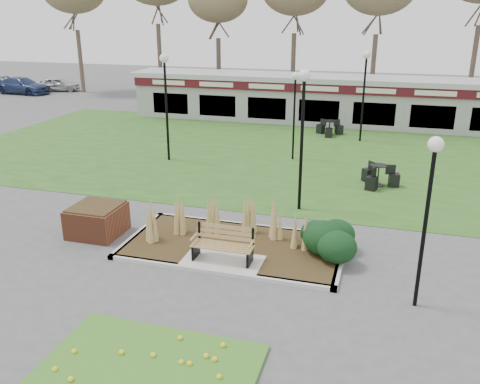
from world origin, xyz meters
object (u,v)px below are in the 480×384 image
(brick_planter, at_px, (97,220))
(car_silver, at_px, (58,84))
(bistro_set_b, at_px, (378,179))
(car_black, at_px, (221,93))
(lamp_post_near_right, at_px, (430,186))
(lamp_post_far_left, at_px, (165,84))
(bistro_set_c, at_px, (329,130))
(park_bench, at_px, (224,244))
(lamp_post_near_left, at_px, (303,110))
(food_pavilion, at_px, (322,99))
(car_blue, at_px, (23,86))
(lamp_post_mid_right, at_px, (295,97))
(lamp_post_far_right, at_px, (365,76))

(brick_planter, xyz_separation_m, car_silver, (-19.62, 26.00, 0.14))
(bistro_set_b, relative_size, car_black, 0.33)
(lamp_post_near_right, distance_m, lamp_post_far_left, 14.64)
(brick_planter, height_order, bistro_set_c, brick_planter)
(park_bench, bearing_deg, car_silver, 131.92)
(bistro_set_c, bearing_deg, lamp_post_near_left, -88.13)
(food_pavilion, relative_size, car_silver, 6.79)
(lamp_post_near_right, height_order, car_blue, lamp_post_near_right)
(park_bench, bearing_deg, food_pavilion, 90.00)
(lamp_post_mid_right, bearing_deg, bistro_set_b, -35.95)
(lamp_post_near_right, xyz_separation_m, car_silver, (-29.05, 27.52, -2.37))
(lamp_post_far_right, bearing_deg, car_silver, 157.01)
(brick_planter, distance_m, car_silver, 32.57)
(car_black, xyz_separation_m, car_blue, (-17.69, -0.12, -0.11))
(food_pavilion, height_order, car_silver, food_pavilion)
(car_silver, bearing_deg, car_blue, 119.45)
(lamp_post_mid_right, xyz_separation_m, lamp_post_far_left, (-5.57, -1.75, 0.59))
(car_black, bearing_deg, bistro_set_b, -168.01)
(food_pavilion, bearing_deg, lamp_post_mid_right, -90.95)
(bistro_set_c, xyz_separation_m, car_blue, (-26.90, 8.12, 0.39))
(car_silver, bearing_deg, lamp_post_far_left, -152.26)
(car_silver, relative_size, car_black, 0.75)
(lamp_post_mid_right, height_order, car_blue, lamp_post_mid_right)
(park_bench, distance_m, car_silver, 35.95)
(lamp_post_mid_right, relative_size, bistro_set_b, 2.53)
(car_silver, height_order, car_black, car_black)
(park_bench, bearing_deg, brick_planter, 170.31)
(brick_planter, bearing_deg, food_pavilion, 76.94)
(brick_planter, xyz_separation_m, car_black, (-3.91, 23.93, 0.32))
(food_pavilion, xyz_separation_m, lamp_post_far_right, (2.67, -4.28, 1.97))
(lamp_post_mid_right, bearing_deg, lamp_post_near_left, -77.18)
(food_pavilion, height_order, bistro_set_b, food_pavilion)
(food_pavilion, bearing_deg, lamp_post_near_right, -76.20)
(lamp_post_mid_right, bearing_deg, brick_planter, -112.73)
(bistro_set_c, bearing_deg, lamp_post_mid_right, -100.70)
(lamp_post_near_left, height_order, car_black, lamp_post_near_left)
(lamp_post_near_left, height_order, lamp_post_near_right, lamp_post_near_left)
(lamp_post_near_left, xyz_separation_m, car_blue, (-27.29, 19.94, -2.85))
(food_pavilion, distance_m, lamp_post_near_left, 15.29)
(car_black, bearing_deg, lamp_post_near_right, -176.44)
(lamp_post_far_right, xyz_separation_m, car_silver, (-26.68, 11.32, -2.82))
(car_black, bearing_deg, lamp_post_near_left, -178.55)
(food_pavilion, xyz_separation_m, bistro_set_c, (0.90, -3.28, -1.18))
(lamp_post_mid_right, height_order, bistro_set_c, lamp_post_mid_right)
(lamp_post_mid_right, distance_m, car_blue, 29.33)
(lamp_post_far_right, distance_m, lamp_post_far_left, 10.47)
(lamp_post_far_right, bearing_deg, lamp_post_near_left, -97.28)
(car_black, bearing_deg, bistro_set_c, -155.95)
(lamp_post_near_left, xyz_separation_m, lamp_post_far_left, (-7.00, 4.54, 0.01))
(park_bench, xyz_separation_m, lamp_post_near_right, (5.03, -0.77, 2.40))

